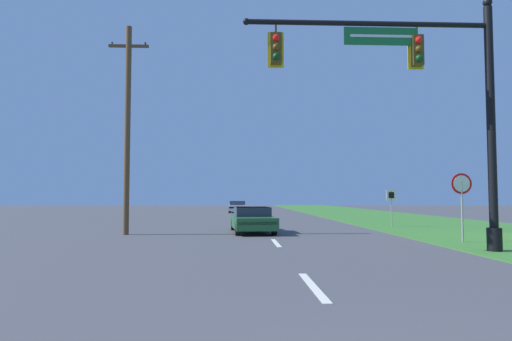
# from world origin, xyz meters

# --- Properties ---
(grass_verge_right) EXTENTS (10.00, 110.00, 0.04)m
(grass_verge_right) POSITION_xyz_m (10.50, 30.00, 0.02)
(grass_verge_right) COLOR #38752D
(grass_verge_right) RESTS_ON ground
(road_center_line) EXTENTS (0.16, 34.80, 0.01)m
(road_center_line) POSITION_xyz_m (0.00, 22.00, 0.01)
(road_center_line) COLOR silver
(road_center_line) RESTS_ON ground
(signal_mast) EXTENTS (7.88, 0.47, 7.87)m
(signal_mast) POSITION_xyz_m (4.57, 10.99, 4.74)
(signal_mast) COLOR black
(signal_mast) RESTS_ON grass_verge_right
(car_ahead) EXTENTS (2.13, 4.78, 1.19)m
(car_ahead) POSITION_xyz_m (-0.69, 19.01, 0.61)
(car_ahead) COLOR black
(car_ahead) RESTS_ON ground
(far_car) EXTENTS (1.82, 4.69, 1.19)m
(far_car) POSITION_xyz_m (-1.33, 45.80, 0.61)
(far_car) COLOR black
(far_car) RESTS_ON ground
(stop_sign) EXTENTS (0.76, 0.07, 2.50)m
(stop_sign) POSITION_xyz_m (6.78, 13.69, 1.86)
(stop_sign) COLOR gray
(stop_sign) RESTS_ON grass_verge_right
(route_sign_post) EXTENTS (0.55, 0.06, 2.03)m
(route_sign_post) POSITION_xyz_m (7.09, 22.18, 1.53)
(route_sign_post) COLOR gray
(route_sign_post) RESTS_ON grass_verge_right
(utility_pole_near) EXTENTS (1.80, 0.26, 9.43)m
(utility_pole_near) POSITION_xyz_m (-6.36, 17.96, 4.87)
(utility_pole_near) COLOR brown
(utility_pole_near) RESTS_ON ground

